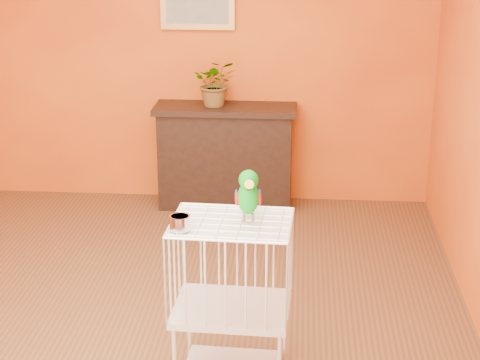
{
  "coord_description": "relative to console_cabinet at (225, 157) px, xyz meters",
  "views": [
    {
      "loc": [
        0.87,
        -4.48,
        2.53
      ],
      "look_at": [
        0.57,
        -0.62,
        1.17
      ],
      "focal_mm": 60.0,
      "sensor_mm": 36.0,
      "label": 1
    }
  ],
  "objects": [
    {
      "name": "ground",
      "position": [
        -0.24,
        -2.04,
        -0.45
      ],
      "size": [
        4.5,
        4.5,
        0.0
      ],
      "primitive_type": "plane",
      "color": "brown",
      "rests_on": "ground"
    },
    {
      "name": "room_shell",
      "position": [
        -0.24,
        -2.04,
        1.14
      ],
      "size": [
        4.5,
        4.5,
        4.5
      ],
      "color": "orange",
      "rests_on": "ground"
    },
    {
      "name": "console_cabinet",
      "position": [
        0.0,
        0.0,
        0.0
      ],
      "size": [
        1.2,
        0.43,
        0.89
      ],
      "color": "black",
      "rests_on": "ground"
    },
    {
      "name": "potted_plant",
      "position": [
        -0.08,
        -0.04,
        0.6
      ],
      "size": [
        0.39,
        0.43,
        0.31
      ],
      "primitive_type": "imported",
      "rotation": [
        0.0,
        0.0,
        0.1
      ],
      "color": "#26722D",
      "rests_on": "console_cabinet"
    },
    {
      "name": "birdcage",
      "position": [
        0.29,
        -2.7,
        0.05
      ],
      "size": [
        0.64,
        0.5,
        0.95
      ],
      "rotation": [
        0.0,
        0.0,
        -0.04
      ],
      "color": "silver",
      "rests_on": "ground"
    },
    {
      "name": "feed_cup",
      "position": [
        0.04,
        -2.83,
        0.55
      ],
      "size": [
        0.11,
        0.11,
        0.07
      ],
      "primitive_type": "cylinder",
      "color": "silver",
      "rests_on": "birdcage"
    },
    {
      "name": "parrot",
      "position": [
        0.38,
        -2.68,
        0.65
      ],
      "size": [
        0.14,
        0.26,
        0.29
      ],
      "rotation": [
        0.0,
        0.0,
        0.11
      ],
      "color": "#59544C",
      "rests_on": "birdcage"
    }
  ]
}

